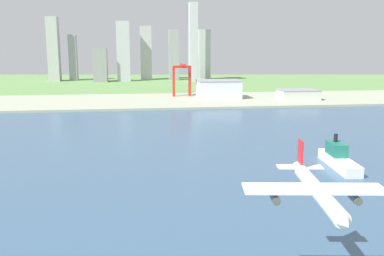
% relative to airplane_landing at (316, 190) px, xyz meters
% --- Properties ---
extents(ground_plane, '(2400.00, 2400.00, 0.00)m').
position_rel_airplane_landing_xyz_m(ground_plane, '(-9.38, 215.11, -29.31)').
color(ground_plane, '#628E4E').
extents(water_bay, '(840.00, 360.00, 0.15)m').
position_rel_airplane_landing_xyz_m(water_bay, '(-9.38, 155.11, -29.23)').
color(water_bay, '#385675').
rests_on(water_bay, ground).
extents(industrial_pier, '(840.00, 140.00, 2.50)m').
position_rel_airplane_landing_xyz_m(industrial_pier, '(-9.38, 405.11, -28.06)').
color(industrial_pier, '#9FA78D').
rests_on(industrial_pier, ground).
extents(airplane_landing, '(36.08, 42.32, 12.11)m').
position_rel_airplane_landing_xyz_m(airplane_landing, '(0.00, 0.00, 0.00)').
color(airplane_landing, white).
extents(ferry_boat, '(12.82, 42.29, 16.87)m').
position_rel_airplane_landing_xyz_m(ferry_boat, '(64.32, 114.47, -24.61)').
color(ferry_boat, white).
rests_on(ferry_boat, water_bay).
extents(port_crane_red, '(22.72, 40.06, 41.14)m').
position_rel_airplane_landing_xyz_m(port_crane_red, '(15.52, 437.86, 2.40)').
color(port_crane_red, red).
rests_on(port_crane_red, industrial_pier).
extents(warehouse_main, '(51.47, 37.26, 21.99)m').
position_rel_airplane_landing_xyz_m(warehouse_main, '(57.52, 411.57, -15.79)').
color(warehouse_main, silver).
rests_on(warehouse_main, industrial_pier).
extents(warehouse_annex, '(46.01, 29.48, 11.98)m').
position_rel_airplane_landing_xyz_m(warehouse_annex, '(148.21, 384.73, -20.80)').
color(warehouse_annex, silver).
rests_on(warehouse_annex, industrial_pier).
extents(distant_skyline, '(310.47, 74.72, 144.77)m').
position_rel_airplane_landing_xyz_m(distant_skyline, '(-44.55, 738.05, 23.34)').
color(distant_skyline, '#AEB1B0').
rests_on(distant_skyline, ground).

